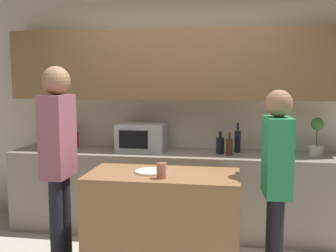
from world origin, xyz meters
TOP-DOWN VIEW (x-y plane):
  - back_wall at (0.00, 1.66)m, footprint 6.40×0.40m
  - back_counter at (0.00, 1.39)m, footprint 3.60×0.62m
  - kitchen_island at (0.06, 0.27)m, footprint 1.21×0.59m
  - microwave at (-0.38, 1.45)m, footprint 0.52×0.39m
  - toaster at (-1.28, 1.45)m, footprint 0.26×0.16m
  - potted_plant at (1.46, 1.45)m, footprint 0.14×0.14m
  - bottle_0 at (0.48, 1.39)m, footprint 0.09×0.09m
  - bottle_1 at (0.57, 1.31)m, footprint 0.07×0.07m
  - bottle_2 at (0.66, 1.51)m, footprint 0.06×0.06m
  - plate_on_island at (-0.04, 0.28)m, footprint 0.26×0.26m
  - cup_0 at (0.07, 0.11)m, footprint 0.08×0.08m
  - person_left at (0.94, 0.33)m, footprint 0.21×0.35m
  - person_center at (-0.83, 0.28)m, footprint 0.23×0.34m

SIDE VIEW (x-z plane):
  - back_counter at x=0.00m, z-range 0.00..0.88m
  - kitchen_island at x=0.06m, z-range 0.00..0.93m
  - plate_on_island at x=-0.04m, z-range 0.93..0.94m
  - person_left at x=0.94m, z-range 0.15..1.74m
  - toaster at x=-1.28m, z-range 0.88..1.07m
  - bottle_0 at x=0.48m, z-range 0.86..1.09m
  - bottle_1 at x=0.57m, z-range 0.86..1.10m
  - cup_0 at x=0.07m, z-range 0.93..1.04m
  - bottle_2 at x=0.66m, z-range 0.85..1.17m
  - microwave at x=-0.38m, z-range 0.88..1.18m
  - person_center at x=-0.83m, z-range 0.18..1.96m
  - potted_plant at x=1.46m, z-range 0.88..1.28m
  - back_wall at x=0.00m, z-range 0.19..2.89m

